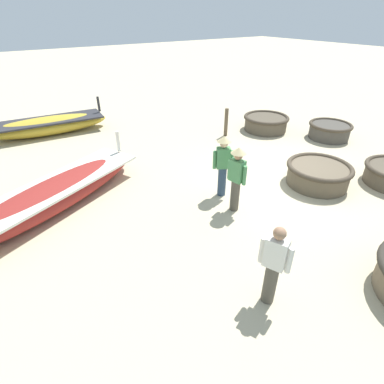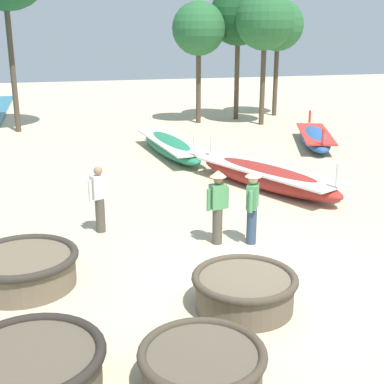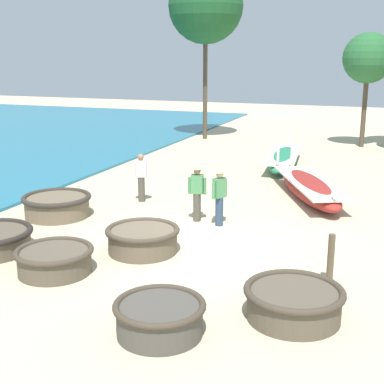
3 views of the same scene
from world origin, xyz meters
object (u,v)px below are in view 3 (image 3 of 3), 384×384
Objects in this scene: fisherman_standing_right at (219,192)px; fisherman_with_hat at (197,189)px; coracle_front_left at (160,317)px; tree_tall_back at (206,6)px; long_boat_blue_hull at (310,188)px; long_boat_red_hull at (284,159)px; fisherman_crouching at (141,176)px; mooring_post_inland at (331,259)px; coracle_front_right at (57,205)px; coracle_nearest at (294,302)px; tree_right_mid at (368,59)px; coracle_weathered at (55,259)px; coracle_beside_post at (143,239)px.

fisherman_standing_right and fisherman_with_hat have the same top height.
tree_tall_back is (-6.55, 21.04, 6.86)m from coracle_front_left.
tree_tall_back is (-7.57, 11.10, 6.82)m from long_boat_blue_hull.
long_boat_red_hull is 7.91m from fisherman_crouching.
tree_tall_back reaches higher than mooring_post_inland.
coracle_front_right is 0.22× the size of tree_tall_back.
tree_tall_back reaches higher than coracle_nearest.
mooring_post_inland is (0.43, 1.78, 0.21)m from coracle_nearest.
coracle_front_right is 1.21× the size of fisherman_standing_right.
tree_right_mid reaches higher than fisherman_crouching.
coracle_beside_post is at bearing 55.81° from coracle_weathered.
fisherman_with_hat reaches higher than coracle_nearest.
coracle_beside_post is 1.08× the size of fisherman_standing_right.
coracle_beside_post is at bearing 119.85° from coracle_front_left.
coracle_weathered is 9.33m from long_boat_blue_hull.
coracle_front_right is 0.36× the size of long_boat_red_hull.
long_boat_red_hull reaches higher than coracle_front_right.
fisherman_crouching is (-5.06, -2.32, 0.48)m from long_boat_blue_hull.
coracle_front_left is at bearing -81.65° from fisherman_standing_right.
long_boat_red_hull is 10.88m from tree_tall_back.
fisherman_standing_right is (1.10, 2.62, 0.62)m from coracle_beside_post.
long_boat_blue_hull is (-1.01, 8.57, 0.03)m from coracle_nearest.
fisherman_crouching reaches higher than long_boat_blue_hull.
coracle_beside_post is 1.15× the size of fisherman_crouching.
tree_tall_back is at bearing 132.72° from long_boat_red_hull.
long_boat_blue_hull is 4.91× the size of mooring_post_inland.
mooring_post_inland reaches higher than coracle_nearest.
coracle_weathered is at bearing -80.31° from tree_tall_back.
tree_right_mid is at bearing 1.72° from tree_tall_back.
coracle_weathered is at bearing -56.30° from coracle_front_right.
tree_right_mid reaches higher than fisherman_with_hat.
long_boat_blue_hull is at bearing -69.39° from long_boat_red_hull.
long_boat_red_hull is 5.17× the size of mooring_post_inland.
mooring_post_inland is (4.46, -0.33, 0.21)m from coracle_beside_post.
coracle_nearest is 1.09× the size of fisherman_with_hat.
coracle_nearest reaches higher than coracle_weathered.
coracle_beside_post is at bearing -25.84° from coracle_front_right.
long_boat_blue_hull is 3.40× the size of fisherman_crouching.
coracle_beside_post is (-1.99, 3.47, 0.01)m from coracle_front_left.
coracle_front_right is at bearing -123.94° from fisherman_crouching.
coracle_beside_post is 18.72m from tree_right_mid.
long_boat_blue_hull reaches higher than coracle_nearest.
tree_tall_back is (-0.91, 15.80, 6.82)m from coracle_front_right.
mooring_post_inland is at bearing -4.21° from coracle_beside_post.
coracle_front_right is (-2.40, 3.60, 0.05)m from coracle_weathered.
coracle_front_left is at bearing -42.88° from coracle_front_right.
long_boat_red_hull is (1.17, 11.36, 0.00)m from coracle_beside_post.
coracle_beside_post is 0.99× the size of coracle_nearest.
fisherman_with_hat is (-0.73, 0.18, 0.00)m from fisherman_standing_right.
fisherman_standing_right reaches higher than coracle_beside_post.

